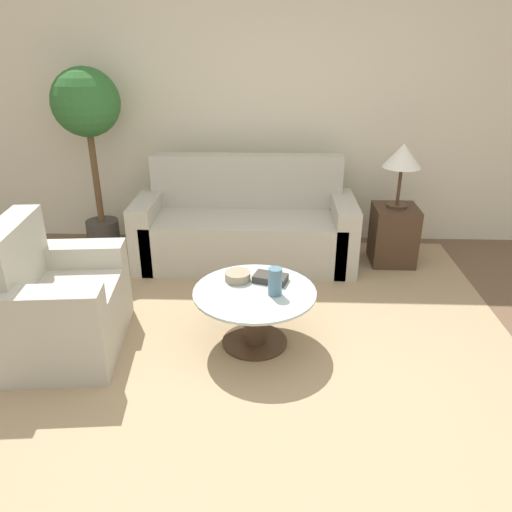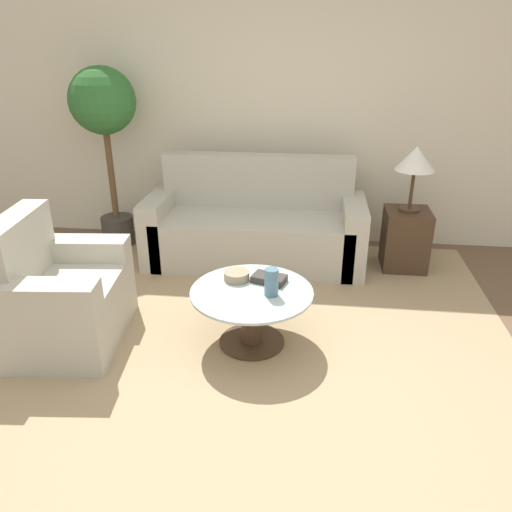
{
  "view_description": "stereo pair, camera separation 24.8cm",
  "coord_description": "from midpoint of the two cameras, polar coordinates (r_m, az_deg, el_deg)",
  "views": [
    {
      "loc": [
        -0.03,
        -2.32,
        1.97
      ],
      "look_at": [
        -0.14,
        0.84,
        0.55
      ],
      "focal_mm": 35.0,
      "sensor_mm": 36.0,
      "label": 1
    },
    {
      "loc": [
        0.22,
        -2.3,
        1.97
      ],
      "look_at": [
        -0.14,
        0.84,
        0.55
      ],
      "focal_mm": 35.0,
      "sensor_mm": 36.0,
      "label": 2
    }
  ],
  "objects": [
    {
      "name": "ground_plane",
      "position": [
        3.04,
        -0.2,
        -16.29
      ],
      "size": [
        14.0,
        14.0,
        0.0
      ],
      "primitive_type": "plane",
      "color": "brown"
    },
    {
      "name": "potted_plant",
      "position": [
        4.91,
        -20.08,
        14.43
      ],
      "size": [
        0.6,
        0.6,
        1.71
      ],
      "color": "#3D3833",
      "rests_on": "ground_plane"
    },
    {
      "name": "book_stack",
      "position": [
        3.41,
        -0.42,
        -2.58
      ],
      "size": [
        0.25,
        0.2,
        0.05
      ],
      "rotation": [
        0.0,
        0.0,
        -0.3
      ],
      "color": "#38332D",
      "rests_on": "coffee_table"
    },
    {
      "name": "bowl",
      "position": [
        3.43,
        -4.19,
        -2.37
      ],
      "size": [
        0.18,
        0.18,
        0.06
      ],
      "color": "gray",
      "rests_on": "coffee_table"
    },
    {
      "name": "wall_back",
      "position": [
        4.96,
        1.03,
        16.41
      ],
      "size": [
        10.0,
        0.06,
        2.6
      ],
      "color": "beige",
      "rests_on": "ground_plane"
    },
    {
      "name": "table_lamp",
      "position": [
        4.51,
        14.89,
        10.8
      ],
      "size": [
        0.33,
        0.33,
        0.57
      ],
      "color": "#422D1E",
      "rests_on": "side_table"
    },
    {
      "name": "rug",
      "position": [
        3.52,
        -2.2,
        -9.87
      ],
      "size": [
        3.64,
        3.67,
        0.01
      ],
      "color": "tan",
      "rests_on": "ground_plane"
    },
    {
      "name": "sofa_main",
      "position": [
        4.64,
        -2.73,
        3.18
      ],
      "size": [
        1.98,
        0.76,
        0.95
      ],
      "color": "#B2AD9E",
      "rests_on": "ground_plane"
    },
    {
      "name": "armchair",
      "position": [
        3.62,
        -23.76,
        -5.46
      ],
      "size": [
        0.78,
        0.97,
        0.91
      ],
      "rotation": [
        0.0,
        0.0,
        1.67
      ],
      "color": "#B2AD9E",
      "rests_on": "ground_plane"
    },
    {
      "name": "coffee_table",
      "position": [
        3.38,
        -2.27,
        -6.18
      ],
      "size": [
        0.82,
        0.82,
        0.41
      ],
      "color": "#422D1E",
      "rests_on": "ground_plane"
    },
    {
      "name": "side_table",
      "position": [
        4.72,
        13.98,
        2.32
      ],
      "size": [
        0.39,
        0.39,
        0.54
      ],
      "color": "#422D1E",
      "rests_on": "ground_plane"
    },
    {
      "name": "vase",
      "position": [
        3.22,
        -0.01,
        -2.98
      ],
      "size": [
        0.09,
        0.09,
        0.19
      ],
      "color": "slate",
      "rests_on": "coffee_table"
    }
  ]
}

